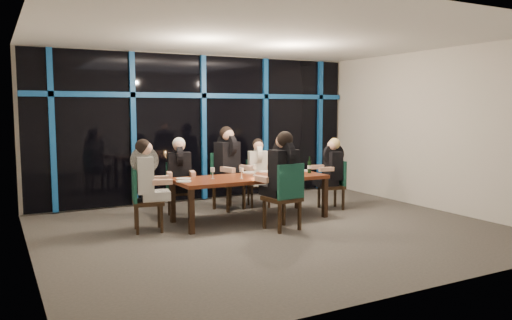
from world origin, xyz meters
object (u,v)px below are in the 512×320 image
Objects in this scene: diner_far_right at (258,162)px; diner_far_left at (180,165)px; chair_far_left at (179,186)px; chair_near_mid at (286,193)px; diner_end_right at (332,163)px; chair_far_right at (258,180)px; water_pitcher at (297,170)px; wine_bottle at (309,167)px; diner_end_left at (147,171)px; dining_table at (250,180)px; chair_end_left at (142,197)px; chair_far_mid at (226,178)px; diner_far_mid at (229,156)px; chair_end_right at (335,182)px; diner_near_mid at (282,166)px.

diner_far_left is at bearing -158.38° from diner_far_right.
diner_far_right is at bearing 16.21° from chair_far_left.
chair_near_mid is 1.18× the size of diner_end_right.
chair_far_right is 1.34m from water_pitcher.
diner_end_left is at bearing 177.07° from wine_bottle.
chair_far_right is 1.48m from diner_end_right.
diner_far_right is at bearing -116.54° from diner_end_right.
diner_far_left is (-1.68, -0.25, 0.41)m from chair_far_right.
water_pitcher reaches higher than dining_table.
wine_bottle is at bearing -82.58° from chair_end_left.
chair_near_mid is at bearing -106.01° from chair_end_left.
diner_end_right is at bearing -155.12° from chair_near_mid.
chair_far_mid is 0.43m from diner_far_mid.
water_pitcher is at bearing -18.83° from dining_table.
chair_end_right is at bearing -0.82° from diner_far_left.
diner_end_right is at bearing -43.16° from diner_far_mid.
chair_far_right is at bearing -19.55° from chair_far_mid.
diner_far_right is 0.92× the size of diner_end_left.
chair_far_left is at bearing 90.00° from diner_far_left.
chair_far_left is 2.08m from diner_near_mid.
chair_end_left is at bearing 90.00° from diner_end_left.
chair_near_mid is 1.96m from diner_far_mid.
diner_far_mid reaches higher than chair_end_left.
dining_table is 2.50× the size of diner_far_mid.
chair_end_right is (3.71, 0.02, -0.04)m from chair_end_left.
diner_far_right is (1.64, 0.09, 0.33)m from chair_far_left.
diner_far_mid is (0.03, -0.09, 0.42)m from chair_far_mid.
chair_end_right is at bearing -44.40° from chair_far_mid.
dining_table is 0.91m from diner_near_mid.
chair_end_left reaches higher than dining_table.
diner_far_left is 4.89× the size of water_pitcher.
chair_far_mid is at bearing -174.17° from diner_far_right.
chair_end_right is 0.89× the size of diner_near_mid.
diner_far_right is 4.62× the size of water_pitcher.
wine_bottle is at bearing -64.32° from chair_end_right.
chair_far_mid is 1.96m from diner_near_mid.
diner_end_right is at bearing -157.57° from diner_near_mid.
chair_end_left is 1.07× the size of chair_end_right.
chair_far_right is at bearing 21.28° from diner_far_left.
diner_far_left reaches higher than chair_end_right.
diner_far_right reaches higher than chair_end_right.
diner_end_right is 1.07m from water_pitcher.
diner_end_left reaches higher than dining_table.
diner_far_left is (-0.99, 0.78, 0.23)m from dining_table.
diner_far_left is at bearing 157.43° from wine_bottle.
diner_end_left is (-1.82, -0.93, -0.08)m from diner_far_mid.
diner_end_right reaches higher than diner_far_right.
chair_far_mid is 1.12× the size of diner_end_left.
chair_far_mid is 5.63× the size of water_pitcher.
chair_end_left is 1.18m from diner_far_left.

